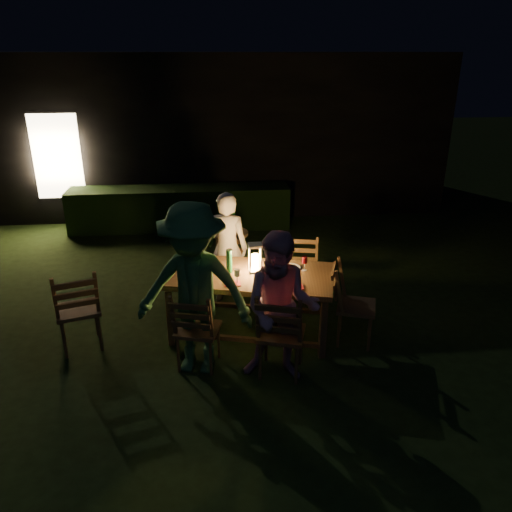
{
  "coord_description": "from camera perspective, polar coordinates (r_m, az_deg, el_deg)",
  "views": [
    {
      "loc": [
        0.05,
        -5.65,
        3.22
      ],
      "look_at": [
        0.6,
        -0.09,
        0.92
      ],
      "focal_mm": 35.0,
      "sensor_mm": 36.0,
      "label": 1
    }
  ],
  "objects": [
    {
      "name": "person_opp_right",
      "position": [
        5.07,
        2.89,
        -6.01
      ],
      "size": [
        0.92,
        0.79,
        1.62
      ],
      "primitive_type": "imported",
      "rotation": [
        0.0,
        0.0,
        -0.25
      ],
      "color": "#B97F95",
      "rests_on": "ground"
    },
    {
      "name": "napkin_left",
      "position": [
        5.59,
        -2.71,
        -3.18
      ],
      "size": [
        0.18,
        0.14,
        0.01
      ],
      "primitive_type": "cube",
      "color": "red",
      "rests_on": "dining_table"
    },
    {
      "name": "plate_near_right",
      "position": [
        5.6,
        3.53,
        -3.12
      ],
      "size": [
        0.25,
        0.25,
        0.01
      ],
      "primitive_type": "cylinder",
      "color": "white",
      "rests_on": "dining_table"
    },
    {
      "name": "bottle_bucket_b",
      "position": [
        7.37,
        -2.69,
        4.05
      ],
      "size": [
        0.07,
        0.07,
        0.32
      ],
      "primitive_type": "cylinder",
      "color": "#0F471E",
      "rests_on": "side_table"
    },
    {
      "name": "wineglass_d",
      "position": [
        5.92,
        5.56,
        -0.87
      ],
      "size": [
        0.06,
        0.06,
        0.18
      ],
      "primitive_type": null,
      "color": "#59070F",
      "rests_on": "dining_table"
    },
    {
      "name": "chair_far_right",
      "position": [
        6.71,
        5.08,
        -3.57
      ],
      "size": [
        0.52,
        0.54,
        0.97
      ],
      "rotation": [
        0.0,
        0.0,
        2.93
      ],
      "color": "#51321B",
      "rests_on": "ground"
    },
    {
      "name": "wineglass_e",
      "position": [
        5.56,
        -2.18,
        -2.36
      ],
      "size": [
        0.06,
        0.06,
        0.18
      ],
      "primitive_type": null,
      "color": "silver",
      "rests_on": "dining_table"
    },
    {
      "name": "phone",
      "position": [
        5.71,
        -7.3,
        -2.78
      ],
      "size": [
        0.14,
        0.07,
        0.01
      ],
      "primitive_type": "cube",
      "color": "black",
      "rests_on": "dining_table"
    },
    {
      "name": "person_house_side",
      "position": [
        6.68,
        -3.32,
        0.9
      ],
      "size": [
        0.64,
        0.5,
        1.55
      ],
      "primitive_type": "imported",
      "rotation": [
        0.0,
        0.0,
        2.89
      ],
      "color": "beige",
      "rests_on": "ground"
    },
    {
      "name": "garden_envelope",
      "position": [
        11.92,
        -6.05,
        14.35
      ],
      "size": [
        40.0,
        40.0,
        3.2
      ],
      "color": "black",
      "rests_on": "ground"
    },
    {
      "name": "dining_table",
      "position": [
        5.88,
        -0.65,
        -2.7
      ],
      "size": [
        2.11,
        1.41,
        0.8
      ],
      "rotation": [
        0.0,
        0.0,
        -0.25
      ],
      "color": "#51321B",
      "rests_on": "ground"
    },
    {
      "name": "chair_far_left",
      "position": [
        6.84,
        -3.31,
        -3.15
      ],
      "size": [
        0.53,
        0.54,
        0.91
      ],
      "rotation": [
        0.0,
        0.0,
        2.81
      ],
      "color": "#51321B",
      "rests_on": "ground"
    },
    {
      "name": "plate_far_left",
      "position": [
        6.15,
        -5.38,
        -0.76
      ],
      "size": [
        0.25,
        0.25,
        0.01
      ],
      "primitive_type": "cylinder",
      "color": "white",
      "rests_on": "dining_table"
    },
    {
      "name": "napkin_right",
      "position": [
        5.52,
        4.49,
        -3.55
      ],
      "size": [
        0.18,
        0.14,
        0.01
      ],
      "primitive_type": "cube",
      "color": "red",
      "rests_on": "dining_table"
    },
    {
      "name": "plate_near_left",
      "position": [
        5.76,
        -6.42,
        -2.46
      ],
      "size": [
        0.25,
        0.25,
        0.01
      ],
      "primitive_type": "cylinder",
      "color": "white",
      "rests_on": "dining_table"
    },
    {
      "name": "wineglass_c",
      "position": [
        5.52,
        1.95,
        -2.54
      ],
      "size": [
        0.06,
        0.06,
        0.18
      ],
      "primitive_type": null,
      "color": "#59070F",
      "rests_on": "dining_table"
    },
    {
      "name": "chair_near_right",
      "position": [
        5.36,
        2.83,
        -10.42
      ],
      "size": [
        0.59,
        0.62,
        1.05
      ],
      "rotation": [
        0.0,
        0.0,
        -0.3
      ],
      "color": "#51321B",
      "rests_on": "ground"
    },
    {
      "name": "side_table",
      "position": [
        7.42,
        -3.03,
        2.12
      ],
      "size": [
        0.55,
        0.55,
        0.74
      ],
      "color": "brown",
      "rests_on": "ground"
    },
    {
      "name": "chair_spare",
      "position": [
        6.13,
        -19.48,
        -7.25
      ],
      "size": [
        0.6,
        0.63,
        1.06
      ],
      "rotation": [
        0.0,
        0.0,
        0.3
      ],
      "color": "#51321B",
      "rests_on": "ground"
    },
    {
      "name": "lantern",
      "position": [
        5.83,
        -0.1,
        -0.41
      ],
      "size": [
        0.16,
        0.16,
        0.35
      ],
      "color": "white",
      "rests_on": "dining_table"
    },
    {
      "name": "bottle_bucket_a",
      "position": [
        7.29,
        -3.44,
        3.82
      ],
      "size": [
        0.07,
        0.07,
        0.32
      ],
      "primitive_type": "cylinder",
      "color": "#0F471E",
      "rests_on": "side_table"
    },
    {
      "name": "person_opp_left",
      "position": [
        5.16,
        -7.09,
        -3.97
      ],
      "size": [
        1.35,
        0.98,
        1.88
      ],
      "primitive_type": "imported",
      "rotation": [
        0.0,
        0.0,
        -0.25
      ],
      "color": "#336636",
      "rests_on": "ground"
    },
    {
      "name": "wineglass_a",
      "position": [
        6.12,
        -3.01,
        0.01
      ],
      "size": [
        0.06,
        0.06,
        0.18
      ],
      "primitive_type": null,
      "color": "#59070F",
      "rests_on": "dining_table"
    },
    {
      "name": "wineglass_b",
      "position": [
        5.86,
        -7.81,
        -1.23
      ],
      "size": [
        0.06,
        0.06,
        0.18
      ],
      "primitive_type": null,
      "color": "#59070F",
      "rests_on": "dining_table"
    },
    {
      "name": "plate_far_right",
      "position": [
        6.0,
        3.93,
        -1.33
      ],
      "size": [
        0.25,
        0.25,
        0.01
      ],
      "primitive_type": "cylinder",
      "color": "white",
      "rests_on": "dining_table"
    },
    {
      "name": "bottle_table",
      "position": [
        5.84,
        -3.08,
        -0.58
      ],
      "size": [
        0.07,
        0.07,
        0.28
      ],
      "primitive_type": "cylinder",
      "color": "#0F471E",
      "rests_on": "dining_table"
    },
    {
      "name": "ice_bucket",
      "position": [
        7.35,
        -3.06,
        3.57
      ],
      "size": [
        0.3,
        0.3,
        0.22
      ],
      "primitive_type": "cylinder",
      "color": "#A5A8AD",
      "rests_on": "side_table"
    },
    {
      "name": "chair_near_left",
      "position": [
        5.52,
        -6.64,
        -9.76
      ],
      "size": [
        0.55,
        0.57,
        0.98
      ],
      "rotation": [
        0.0,
        0.0,
        -0.28
      ],
      "color": "#51321B",
      "rests_on": "ground"
    },
    {
      "name": "chair_end",
      "position": [
        6.02,
        11.08,
        -6.98
      ],
      "size": [
        0.61,
        0.58,
        1.02
      ],
      "rotation": [
        0.0,
        0.0,
        -1.89
      ],
      "color": "#51321B",
      "rests_on": "ground"
    }
  ]
}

